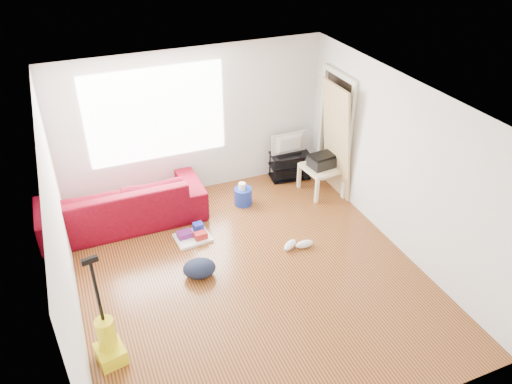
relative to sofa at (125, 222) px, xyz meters
name	(u,v)px	position (x,y,z in m)	size (l,w,h in m)	color
room	(251,192)	(1.46, -1.80, 1.25)	(4.51, 5.01, 2.51)	#4A2310
sofa	(125,222)	(0.00, 0.00, 0.00)	(2.54, 0.99, 0.74)	#47000D
tv_stand	(290,165)	(3.04, 0.27, 0.25)	(0.75, 0.49, 0.48)	black
tv	(291,144)	(3.04, 0.27, 0.68)	(0.67, 0.09, 0.38)	black
side_table	(322,170)	(3.34, -0.35, 0.41)	(0.66, 0.66, 0.49)	beige
printer	(322,161)	(3.34, -0.35, 0.60)	(0.46, 0.37, 0.22)	black
bucket	(243,204)	(1.94, -0.23, 0.00)	(0.30, 0.30, 0.30)	#182F9C
toilet_paper	(242,194)	(1.93, -0.22, 0.20)	(0.12, 0.12, 0.11)	white
cleaning_tray	(193,235)	(0.89, -0.83, 0.06)	(0.55, 0.45, 0.19)	white
backpack	(200,275)	(0.73, -1.68, 0.00)	(0.45, 0.36, 0.25)	black
sneakers	(297,245)	(2.25, -1.64, 0.06)	(0.50, 0.25, 0.11)	white
vacuum	(108,342)	(-0.61, -2.64, 0.26)	(0.36, 0.39, 1.42)	yellow
door_panel	(332,191)	(3.52, -0.45, 0.00)	(0.04, 0.79, 1.96)	tan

